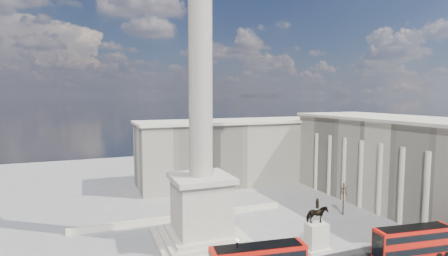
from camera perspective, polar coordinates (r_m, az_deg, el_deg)
nelsons_column at (r=53.94m, az=-3.79°, el=-5.55°), size 14.00×14.00×49.85m
balustrade_wall at (r=67.41m, az=-6.64°, el=-14.25°), size 40.00×0.60×1.10m
building_east at (r=83.59m, az=26.01°, el=-4.72°), size 19.00×46.00×18.60m
building_northeast at (r=93.94m, az=1.42°, el=-3.76°), size 51.00×17.00×16.60m
red_bus_c at (r=58.17m, az=28.55°, el=-16.09°), size 11.82×4.11×4.69m
equestrian_statue at (r=55.81m, az=14.87°, el=-16.19°), size 3.83×2.87×8.02m
bare_tree_near at (r=71.38m, az=29.40°, el=-8.74°), size 1.91×1.91×8.36m
bare_tree_mid at (r=71.66m, az=28.20°, el=-10.15°), size 1.59×1.59×6.04m
bare_tree_far at (r=72.15m, az=18.96°, el=-9.33°), size 1.62×1.62×6.61m
pedestrian_walking at (r=57.37m, az=14.00°, el=-17.55°), size 0.75×0.58×1.84m
pedestrian_standing at (r=61.12m, az=24.66°, el=-16.43°), size 1.10×0.99×1.85m
pedestrian_crossing at (r=54.75m, az=3.75°, el=-18.70°), size 0.48×0.97×1.59m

